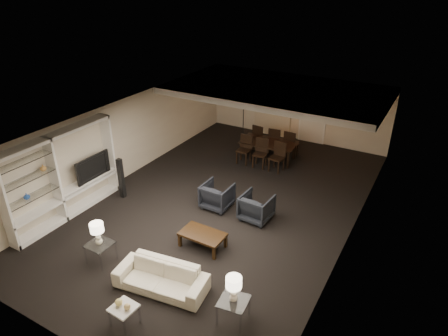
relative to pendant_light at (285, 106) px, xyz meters
name	(u,v)px	position (x,y,z in m)	size (l,w,h in m)	color
floor	(224,202)	(-0.30, -3.50, -1.92)	(11.00, 11.00, 0.00)	black
ceiling	(224,120)	(-0.30, -3.50, 0.58)	(7.00, 11.00, 0.02)	silver
wall_back	(296,107)	(-0.30, 2.00, -0.67)	(7.00, 0.02, 2.50)	#C1B29B
wall_front	(59,291)	(-0.30, -9.00, -0.67)	(7.00, 0.02, 2.50)	#C1B29B
wall_left	(126,138)	(-3.80, -3.50, -0.67)	(0.02, 11.00, 2.50)	#C1B29B
wall_right	(355,196)	(3.20, -3.50, -0.67)	(0.02, 11.00, 2.50)	#C1B29B
ceiling_soffit	(277,90)	(-0.30, 0.00, 0.48)	(7.00, 4.00, 0.20)	silver
curtains	(273,106)	(-1.20, 1.92, -0.72)	(1.50, 0.12, 2.40)	beige
door	(313,116)	(0.40, 1.97, -0.87)	(0.90, 0.05, 2.10)	silver
painting	(353,109)	(1.80, 1.96, -0.37)	(0.95, 0.04, 0.65)	#142D38
media_unit	(63,176)	(-3.61, -6.10, -0.74)	(0.38, 3.40, 2.35)	white
pendant_light	(285,106)	(0.00, 0.00, 0.00)	(0.52, 0.52, 0.24)	#D8591E
sofa	(161,278)	(0.25, -7.09, -1.64)	(1.94, 0.76, 0.57)	beige
coffee_table	(203,240)	(0.25, -5.49, -1.73)	(1.06, 0.62, 0.38)	black
armchair_left	(217,196)	(-0.35, -3.79, -1.56)	(0.77, 0.79, 0.72)	black
armchair_right	(256,207)	(0.85, -3.79, -1.56)	(0.77, 0.79, 0.72)	black
side_table_left	(101,253)	(-1.45, -7.09, -1.67)	(0.53, 0.53, 0.50)	silver
side_table_right	(233,310)	(1.95, -7.09, -1.67)	(0.53, 0.53, 0.50)	white
table_lamp_left	(98,234)	(-1.45, -7.09, -1.15)	(0.30, 0.30, 0.55)	beige
table_lamp_right	(234,289)	(1.95, -7.09, -1.15)	(0.30, 0.30, 0.55)	#F1E2CC
marble_table	(125,316)	(0.25, -8.19, -1.70)	(0.44, 0.44, 0.44)	silver
gold_gourd_a	(119,302)	(0.15, -8.19, -1.41)	(0.14, 0.14, 0.14)	#EAD87C
gold_gourd_b	(127,307)	(0.35, -8.19, -1.42)	(0.12, 0.12, 0.12)	#E1C077
television	(90,166)	(-3.58, -5.22, -0.84)	(0.15, 1.15, 0.66)	black
vase_blue	(27,196)	(-3.61, -7.18, -0.78)	(0.15, 0.15, 0.16)	#254EA2
vase_amber	(43,168)	(-3.61, -6.60, -0.28)	(0.16, 0.16, 0.16)	#BD853F
floor_speaker	(121,178)	(-3.01, -4.68, -1.31)	(0.13, 0.13, 1.21)	black
dining_table	(268,151)	(-0.39, -0.29, -1.59)	(1.86, 1.04, 0.66)	black
chair_nl	(244,150)	(-0.99, -0.94, -1.43)	(0.45, 0.45, 0.97)	black
chair_nm	(260,154)	(-0.39, -0.94, -1.43)	(0.45, 0.45, 0.97)	black
chair_nr	(277,157)	(0.21, -0.94, -1.43)	(0.45, 0.45, 0.97)	black
chair_fl	(260,137)	(-0.99, 0.36, -1.43)	(0.45, 0.45, 0.97)	black
chair_fm	(275,140)	(-0.39, 0.36, -1.43)	(0.45, 0.45, 0.97)	black
chair_fr	(291,144)	(0.21, 0.36, -1.43)	(0.45, 0.45, 0.97)	black
floor_lamp	(243,122)	(-1.86, 0.70, -1.12)	(0.23, 0.23, 1.60)	black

